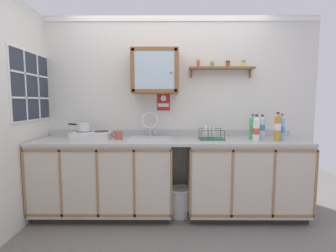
{
  "coord_description": "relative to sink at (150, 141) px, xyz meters",
  "views": [
    {
      "loc": [
        -0.0,
        -2.48,
        1.36
      ],
      "look_at": [
        -0.02,
        0.49,
        1.06
      ],
      "focal_mm": 26.12,
      "sensor_mm": 36.0,
      "label": 1
    }
  ],
  "objects": [
    {
      "name": "lower_cabinet_run_right",
      "position": [
        1.13,
        -0.04,
        -0.45
      ],
      "size": [
        1.36,
        0.64,
        0.89
      ],
      "color": "black",
      "rests_on": "ground"
    },
    {
      "name": "bottle_water_blue_3",
      "position": [
        1.53,
        -0.08,
        0.16
      ],
      "size": [
        0.07,
        0.07,
        0.31
      ],
      "color": "#8CB7E0",
      "rests_on": "countertop"
    },
    {
      "name": "trash_bin",
      "position": [
        0.35,
        -0.08,
        -0.72
      ],
      "size": [
        0.28,
        0.28,
        0.34
      ],
      "color": "silver",
      "rests_on": "ground"
    },
    {
      "name": "lower_cabinet_run",
      "position": [
        -0.54,
        -0.04,
        -0.45
      ],
      "size": [
        1.61,
        0.64,
        0.89
      ],
      "color": "black",
      "rests_on": "ground"
    },
    {
      "name": "sink",
      "position": [
        0.0,
        0.0,
        0.0
      ],
      "size": [
        0.51,
        0.47,
        0.47
      ],
      "color": "silver",
      "rests_on": "countertop"
    },
    {
      "name": "dish_rack",
      "position": [
        0.71,
        -0.03,
        0.06
      ],
      "size": [
        0.29,
        0.23,
        0.17
      ],
      "color": "#26664C",
      "rests_on": "countertop"
    },
    {
      "name": "window",
      "position": [
        -1.35,
        -0.09,
        0.64
      ],
      "size": [
        0.03,
        0.78,
        0.79
      ],
      "color": "#262D38"
    },
    {
      "name": "countertop",
      "position": [
        0.23,
        -0.04,
        0.01
      ],
      "size": [
        3.12,
        0.66,
        0.03
      ],
      "primitive_type": "cube",
      "color": "#B2B2AD",
      "rests_on": "lower_cabinet_run"
    },
    {
      "name": "floor",
      "position": [
        0.23,
        -0.41,
        -0.89
      ],
      "size": [
        6.16,
        6.16,
        0.0
      ],
      "primitive_type": "plane",
      "color": "slate",
      "rests_on": "ground"
    },
    {
      "name": "bottle_opaque_white_1",
      "position": [
        1.22,
        -0.14,
        0.16
      ],
      "size": [
        0.08,
        0.08,
        0.3
      ],
      "color": "white",
      "rests_on": "countertop"
    },
    {
      "name": "back_wall",
      "position": [
        0.23,
        0.3,
        0.33
      ],
      "size": [
        3.76,
        0.07,
        2.43
      ],
      "color": "silver",
      "rests_on": "ground"
    },
    {
      "name": "hot_plate_stove",
      "position": [
        -0.69,
        -0.01,
        0.07
      ],
      "size": [
        0.43,
        0.33,
        0.09
      ],
      "color": "silver",
      "rests_on": "countertop"
    },
    {
      "name": "bottle_juice_amber_4",
      "position": [
        1.45,
        -0.14,
        0.18
      ],
      "size": [
        0.07,
        0.07,
        0.33
      ],
      "color": "gold",
      "rests_on": "countertop"
    },
    {
      "name": "bottle_water_clear_2",
      "position": [
        1.35,
        0.03,
        0.16
      ],
      "size": [
        0.07,
        0.07,
        0.29
      ],
      "color": "silver",
      "rests_on": "countertop"
    },
    {
      "name": "bottle_soda_green_0",
      "position": [
        1.21,
        -0.03,
        0.16
      ],
      "size": [
        0.07,
        0.07,
        0.3
      ],
      "color": "#4CB266",
      "rests_on": "countertop"
    },
    {
      "name": "wall_cabinet",
      "position": [
        0.06,
        0.11,
        0.83
      ],
      "size": [
        0.56,
        0.34,
        0.53
      ],
      "color": "brown"
    },
    {
      "name": "backsplash",
      "position": [
        0.23,
        0.26,
        0.06
      ],
      "size": [
        3.12,
        0.02,
        0.08
      ],
      "primitive_type": "cube",
      "color": "#B2B2AD",
      "rests_on": "countertop"
    },
    {
      "name": "spice_shelf",
      "position": [
        0.88,
        0.21,
        0.89
      ],
      "size": [
        0.81,
        0.14,
        0.22
      ],
      "color": "brown"
    },
    {
      "name": "mug",
      "position": [
        -0.38,
        -0.03,
        0.07
      ],
      "size": [
        0.13,
        0.09,
        0.1
      ],
      "color": "#B24C47",
      "rests_on": "countertop"
    },
    {
      "name": "saucepan",
      "position": [
        -0.8,
        0.01,
        0.16
      ],
      "size": [
        0.3,
        0.18,
        0.1
      ],
      "color": "silver",
      "rests_on": "hot_plate_stove"
    },
    {
      "name": "warning_sign",
      "position": [
        0.15,
        0.27,
        0.48
      ],
      "size": [
        0.16,
        0.01,
        0.25
      ],
      "color": "#B2261E"
    }
  ]
}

